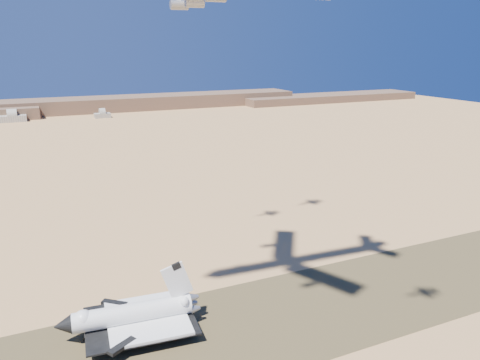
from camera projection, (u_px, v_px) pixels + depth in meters
name	position (u px, v px, depth m)	size (l,w,h in m)	color
ground	(213.00, 334.00, 142.68)	(1200.00, 1200.00, 0.00)	tan
runway	(213.00, 334.00, 142.67)	(600.00, 50.00, 0.06)	brown
ridgeline	(115.00, 106.00, 627.78)	(960.00, 90.00, 18.00)	brown
hangars	(9.00, 119.00, 534.23)	(200.50, 29.50, 30.00)	#A4A192
shuttle	(132.00, 316.00, 142.19)	(43.28, 28.88, 21.27)	silver
crew_a	(161.00, 338.00, 138.93)	(0.70, 0.46, 1.93)	#F0460E
crew_b	(175.00, 338.00, 139.41)	(0.83, 0.48, 1.70)	#F0460E
crew_c	(174.00, 335.00, 140.48)	(1.12, 0.57, 1.90)	#F0460E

